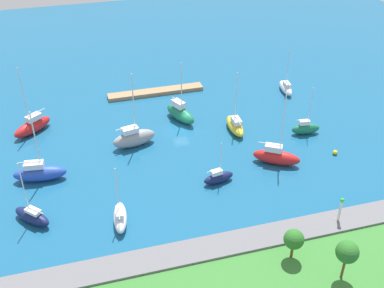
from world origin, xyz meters
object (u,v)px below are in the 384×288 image
(sailboat_white_mid_basin, at_px, (120,217))
(mooring_buoy_yellow, at_px, (335,152))
(sailboat_gray_lone_south, at_px, (134,138))
(sailboat_red_east_end, at_px, (276,156))
(sailboat_red_center_basin, at_px, (32,126))
(sailboat_navy_near_pier, at_px, (218,177))
(pier_dock, at_px, (156,92))
(sailboat_green_off_beacon, at_px, (305,128))
(sailboat_navy_outer_mooring, at_px, (32,216))
(park_tree_east, at_px, (347,252))
(sailboat_blue_inner_mooring, at_px, (40,173))
(sailboat_yellow_far_south, at_px, (235,125))
(sailboat_green_by_breakwater, at_px, (180,113))
(sailboat_white_along_channel, at_px, (286,88))
(park_tree_mideast, at_px, (294,239))
(harbor_beacon, at_px, (341,208))

(sailboat_white_mid_basin, xyz_separation_m, mooring_buoy_yellow, (-36.50, -6.80, -0.71))
(sailboat_gray_lone_south, xyz_separation_m, sailboat_red_east_end, (-20.90, 11.28, -0.18))
(sailboat_red_center_basin, bearing_deg, sailboat_red_east_end, 112.73)
(sailboat_navy_near_pier, bearing_deg, sailboat_gray_lone_south, 118.58)
(sailboat_red_center_basin, relative_size, sailboat_gray_lone_south, 0.95)
(pier_dock, bearing_deg, sailboat_white_mid_basin, 70.74)
(sailboat_green_off_beacon, distance_m, mooring_buoy_yellow, 7.46)
(sailboat_gray_lone_south, bearing_deg, sailboat_green_off_beacon, -19.72)
(sailboat_navy_outer_mooring, xyz_separation_m, mooring_buoy_yellow, (-47.97, -3.25, -0.64))
(sailboat_white_mid_basin, relative_size, sailboat_navy_outer_mooring, 0.93)
(pier_dock, distance_m, sailboat_green_off_beacon, 31.25)
(park_tree_east, xyz_separation_m, sailboat_blue_inner_mooring, (33.57, -30.27, -3.88))
(sailboat_yellow_far_south, bearing_deg, pier_dock, 31.66)
(sailboat_blue_inner_mooring, relative_size, sailboat_navy_outer_mooring, 1.22)
(sailboat_green_by_breakwater, distance_m, sailboat_blue_inner_mooring, 27.59)
(sailboat_red_center_basin, relative_size, sailboat_navy_outer_mooring, 1.29)
(sailboat_white_along_channel, bearing_deg, sailboat_navy_outer_mooring, 124.01)
(park_tree_mideast, bearing_deg, sailboat_green_by_breakwater, -83.52)
(park_tree_mideast, height_order, park_tree_east, park_tree_east)
(sailboat_white_mid_basin, height_order, sailboat_navy_outer_mooring, sailboat_navy_outer_mooring)
(sailboat_green_off_beacon, bearing_deg, sailboat_blue_inner_mooring, -171.31)
(harbor_beacon, bearing_deg, sailboat_green_off_beacon, -106.94)
(harbor_beacon, relative_size, sailboat_red_east_end, 0.29)
(sailboat_white_mid_basin, distance_m, sailboat_white_along_channel, 48.38)
(park_tree_east, height_order, sailboat_gray_lone_south, sailboat_gray_lone_south)
(sailboat_green_by_breakwater, xyz_separation_m, sailboat_gray_lone_south, (9.65, 6.04, 0.05))
(sailboat_yellow_far_south, height_order, sailboat_white_along_channel, sailboat_yellow_far_south)
(sailboat_red_east_end, distance_m, sailboat_navy_outer_mooring, 37.66)
(park_tree_mideast, relative_size, sailboat_red_center_basin, 0.34)
(pier_dock, height_order, park_tree_mideast, park_tree_mideast)
(sailboat_green_by_breakwater, xyz_separation_m, mooring_buoy_yellow, (-21.74, 17.66, -1.11))
(harbor_beacon, height_order, sailboat_yellow_far_south, sailboat_yellow_far_south)
(pier_dock, xyz_separation_m, sailboat_green_by_breakwater, (-2.15, 11.65, 1.13))
(sailboat_gray_lone_south, bearing_deg, harbor_beacon, -61.49)
(park_tree_mideast, distance_m, sailboat_navy_outer_mooring, 34.77)
(sailboat_green_off_beacon, bearing_deg, sailboat_navy_outer_mooring, -159.89)
(harbor_beacon, xyz_separation_m, sailboat_green_off_beacon, (-6.95, -22.81, -2.46))
(park_tree_mideast, xyz_separation_m, sailboat_red_east_end, (-7.02, -20.04, -2.76))
(sailboat_red_center_basin, distance_m, sailboat_navy_near_pier, 35.09)
(sailboat_green_off_beacon, height_order, sailboat_navy_outer_mooring, sailboat_navy_outer_mooring)
(sailboat_red_center_basin, bearing_deg, mooring_buoy_yellow, 117.92)
(sailboat_gray_lone_south, xyz_separation_m, sailboat_white_along_channel, (-33.12, -11.20, -0.56))
(sailboat_green_off_beacon, bearing_deg, harbor_beacon, -99.60)
(sailboat_blue_inner_mooring, distance_m, sailboat_navy_outer_mooring, 9.48)
(harbor_beacon, xyz_separation_m, mooring_buoy_yellow, (-8.76, -15.61, -3.19))
(sailboat_green_off_beacon, bearing_deg, sailboat_white_along_channel, 84.55)
(pier_dock, height_order, sailboat_red_center_basin, sailboat_red_center_basin)
(park_tree_mideast, relative_size, sailboat_gray_lone_south, 0.32)
(harbor_beacon, distance_m, sailboat_green_off_beacon, 23.97)
(sailboat_green_off_beacon, relative_size, sailboat_red_east_end, 0.71)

